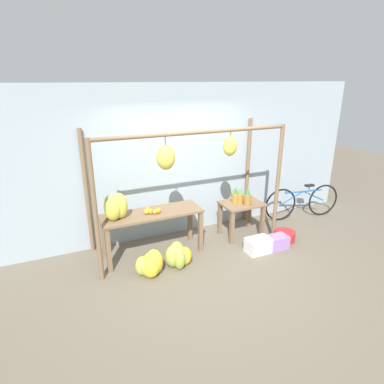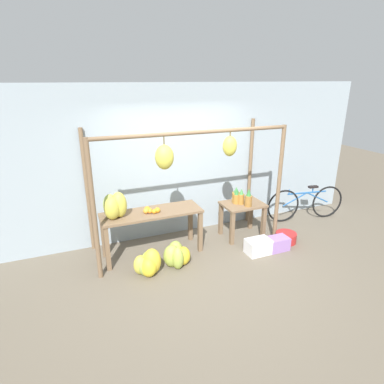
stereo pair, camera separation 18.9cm
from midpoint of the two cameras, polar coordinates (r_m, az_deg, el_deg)
The scene contains 14 objects.
ground_plane at distance 5.20m, azimuth 3.98°, elevation -13.88°, with size 20.00×20.00×0.00m, color #665B4C.
shop_wall_back at distance 5.93m, azimuth -2.21°, elevation 5.29°, with size 8.00×0.08×2.80m.
stall_awning at distance 5.13m, azimuth 0.46°, elevation 4.35°, with size 3.23×1.11×2.13m.
display_table_main at distance 5.39m, azimuth -6.16°, elevation -4.79°, with size 1.67×0.55×0.78m.
display_table_side at distance 6.11m, azimuth 9.83°, elevation -3.40°, with size 0.77×0.55×0.67m.
banana_pile_on_table at distance 5.14m, azimuth -12.66°, elevation -2.48°, with size 0.46×0.47×0.42m.
orange_pile at distance 5.28m, azimuth -6.43°, elevation -3.27°, with size 0.28×0.21×0.09m.
pineapple_cluster at distance 5.99m, azimuth 9.37°, elevation -0.88°, with size 0.26×0.40×0.34m.
banana_pile_ground_left at distance 5.06m, azimuth -6.77°, elevation -12.61°, with size 0.49×0.44×0.42m.
banana_pile_ground_right at distance 5.25m, azimuth -1.75°, elevation -11.13°, with size 0.51×0.51×0.37m.
fruit_crate_white at distance 5.73m, azimuth 12.64°, elevation -9.44°, with size 0.42×0.29×0.26m.
blue_bucket at distance 6.24m, azimuth 17.20°, elevation -7.72°, with size 0.38×0.38×0.18m.
parked_bicycle at distance 7.22m, azimuth 20.27°, elevation -1.88°, with size 1.73×0.31×0.74m.
fruit_crate_purple at distance 5.93m, azimuth 15.84°, elevation -8.82°, with size 0.38×0.26×0.23m.
Camera 2 is at (-1.87, -3.91, 2.86)m, focal length 30.00 mm.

